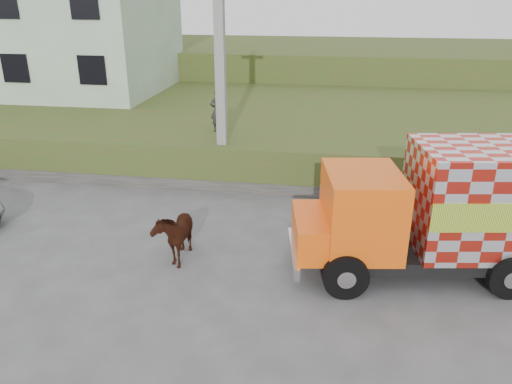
% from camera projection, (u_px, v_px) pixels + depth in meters
% --- Properties ---
extents(ground, '(120.00, 120.00, 0.00)m').
position_uv_depth(ground, '(223.00, 253.00, 12.66)').
color(ground, '#474749').
rests_on(ground, ground).
extents(embankment, '(40.00, 12.00, 1.50)m').
position_uv_depth(embankment, '(273.00, 126.00, 21.52)').
color(embankment, '#30541C').
rests_on(embankment, ground).
extents(embankment_far, '(40.00, 12.00, 3.00)m').
position_uv_depth(embankment_far, '(296.00, 68.00, 32.22)').
color(embankment_far, '#30541C').
rests_on(embankment_far, ground).
extents(retaining_strip, '(16.00, 0.50, 0.40)m').
position_uv_depth(retaining_strip, '(192.00, 183.00, 16.72)').
color(retaining_strip, '#595651').
rests_on(retaining_strip, ground).
extents(building, '(10.00, 8.00, 6.00)m').
position_uv_depth(building, '(59.00, 27.00, 24.46)').
color(building, '#B2CAAC').
rests_on(building, embankment).
extents(utility_pole, '(1.20, 0.30, 8.00)m').
position_uv_depth(utility_pole, '(220.00, 64.00, 15.48)').
color(utility_pole, gray).
rests_on(utility_pole, ground).
extents(cargo_truck, '(7.17, 3.31, 3.08)m').
position_uv_depth(cargo_truck, '(464.00, 210.00, 11.27)').
color(cargo_truck, black).
rests_on(cargo_truck, ground).
extents(cow, '(0.81, 1.65, 1.36)m').
position_uv_depth(cow, '(175.00, 233.00, 12.24)').
color(cow, '#361C0D').
rests_on(cow, ground).
extents(pedestrian, '(0.65, 0.56, 1.50)m').
position_uv_depth(pedestrian, '(218.00, 110.00, 17.62)').
color(pedestrian, '#302E2B').
rests_on(pedestrian, embankment).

